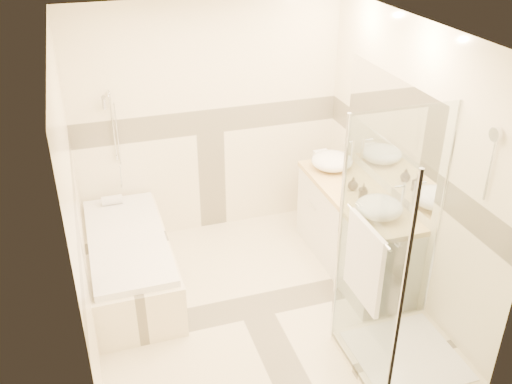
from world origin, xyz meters
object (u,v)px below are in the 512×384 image
object	(u,v)px
vessel_sink_far	(379,207)
vessel_sink_near	(332,161)
amenity_bottle_a	(363,192)
shower_enclosure	(394,311)
bathtub	(129,259)
vanity	(354,230)
amenity_bottle_b	(353,184)

from	to	relation	value
vessel_sink_far	vessel_sink_near	bearing A→B (deg)	90.00
vessel_sink_far	amenity_bottle_a	world-z (taller)	same
shower_enclosure	vessel_sink_near	xyz separation A→B (m)	(0.27, 1.81, 0.43)
bathtub	amenity_bottle_a	size ratio (longest dim) A/B	10.31
bathtub	vanity	bearing A→B (deg)	-9.25
vanity	shower_enclosure	world-z (taller)	shower_enclosure
vessel_sink_near	vanity	bearing A→B (deg)	-87.90
bathtub	vessel_sink_far	distance (m)	2.36
amenity_bottle_b	vessel_sink_far	bearing A→B (deg)	-90.00
vessel_sink_far	shower_enclosure	bearing A→B (deg)	-108.21
bathtub	vanity	xyz separation A→B (m)	(2.15, -0.35, 0.12)
vessel_sink_near	amenity_bottle_b	xyz separation A→B (m)	(0.00, -0.48, -0.02)
vessel_sink_near	vessel_sink_far	world-z (taller)	vessel_sink_near
shower_enclosure	amenity_bottle_b	distance (m)	1.42
bathtub	vessel_sink_near	bearing A→B (deg)	5.21
bathtub	amenity_bottle_a	xyz separation A→B (m)	(2.13, -0.49, 0.63)
vessel_sink_near	amenity_bottle_a	xyz separation A→B (m)	(0.00, -0.69, -0.00)
vanity	amenity_bottle_a	world-z (taller)	amenity_bottle_a
amenity_bottle_a	amenity_bottle_b	size ratio (longest dim) A/B	1.26
vanity	vessel_sink_near	world-z (taller)	vessel_sink_near
vessel_sink_far	amenity_bottle_b	bearing A→B (deg)	90.00
vessel_sink_near	amenity_bottle_b	world-z (taller)	vessel_sink_near
bathtub	vanity	size ratio (longest dim) A/B	1.05
bathtub	amenity_bottle_b	world-z (taller)	amenity_bottle_b
amenity_bottle_a	amenity_bottle_b	xyz separation A→B (m)	(0.00, 0.21, -0.02)
amenity_bottle_b	vessel_sink_near	bearing A→B (deg)	90.00
amenity_bottle_a	amenity_bottle_b	bearing A→B (deg)	90.00
shower_enclosure	amenity_bottle_b	size ratio (longest dim) A/B	15.64
bathtub	vessel_sink_far	size ratio (longest dim) A/B	4.12
vanity	vessel_sink_near	xyz separation A→B (m)	(-0.02, 0.54, 0.51)
bathtub	amenity_bottle_b	distance (m)	2.23
shower_enclosure	vessel_sink_near	distance (m)	1.88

